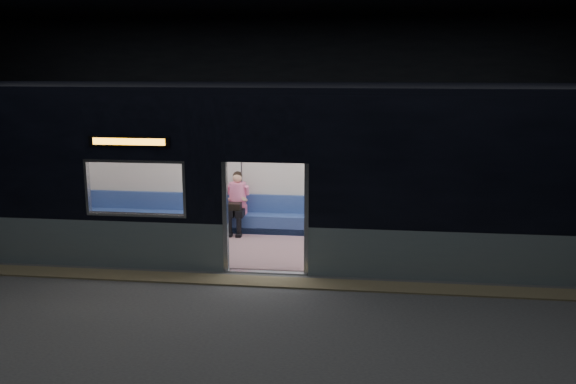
# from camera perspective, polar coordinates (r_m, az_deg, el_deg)

# --- Properties ---
(station_floor) EXTENTS (24.00, 14.00, 0.01)m
(station_floor) POSITION_cam_1_polar(r_m,az_deg,el_deg) (10.29, -3.00, -9.53)
(station_floor) COLOR #47494C
(station_floor) RESTS_ON ground
(station_envelope) EXTENTS (24.00, 14.00, 5.00)m
(station_envelope) POSITION_cam_1_polar(r_m,az_deg,el_deg) (9.57, -3.24, 11.35)
(station_envelope) COLOR black
(station_envelope) RESTS_ON station_floor
(tactile_strip) EXTENTS (22.80, 0.50, 0.03)m
(tactile_strip) POSITION_cam_1_polar(r_m,az_deg,el_deg) (10.79, -2.49, -8.37)
(tactile_strip) COLOR #8C7F59
(tactile_strip) RESTS_ON station_floor
(metro_car) EXTENTS (18.00, 3.04, 3.35)m
(metro_car) POSITION_cam_1_polar(r_m,az_deg,el_deg) (12.23, -1.04, 2.97)
(metro_car) COLOR gray
(metro_car) RESTS_ON station_floor
(passenger) EXTENTS (0.43, 0.70, 1.37)m
(passenger) POSITION_cam_1_polar(r_m,az_deg,el_deg) (13.58, -4.78, -0.65)
(passenger) COLOR black
(passenger) RESTS_ON metro_car
(handbag) EXTENTS (0.34, 0.30, 0.15)m
(handbag) POSITION_cam_1_polar(r_m,az_deg,el_deg) (13.40, -5.05, -1.34)
(handbag) COLOR black
(handbag) RESTS_ON passenger
(transit_map) EXTENTS (1.04, 0.03, 0.68)m
(transit_map) POSITION_cam_1_polar(r_m,az_deg,el_deg) (13.87, 20.71, 1.78)
(transit_map) COLOR white
(transit_map) RESTS_ON metro_car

